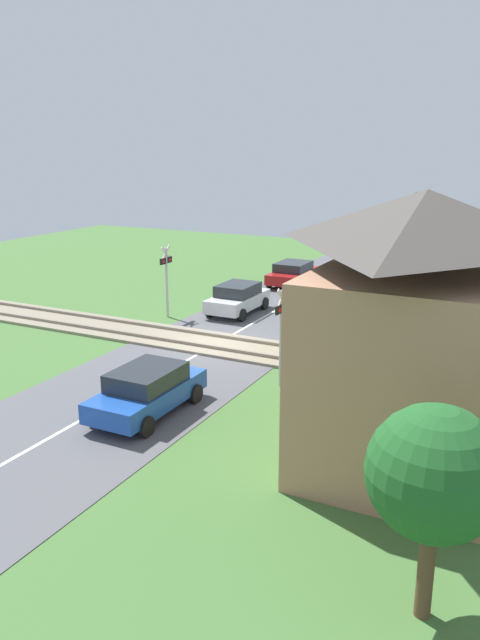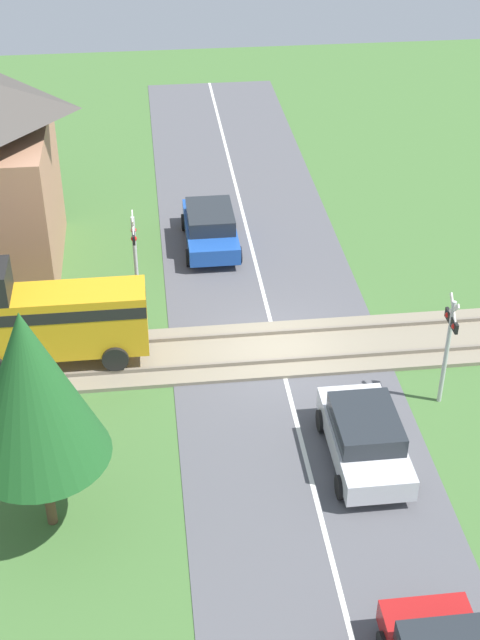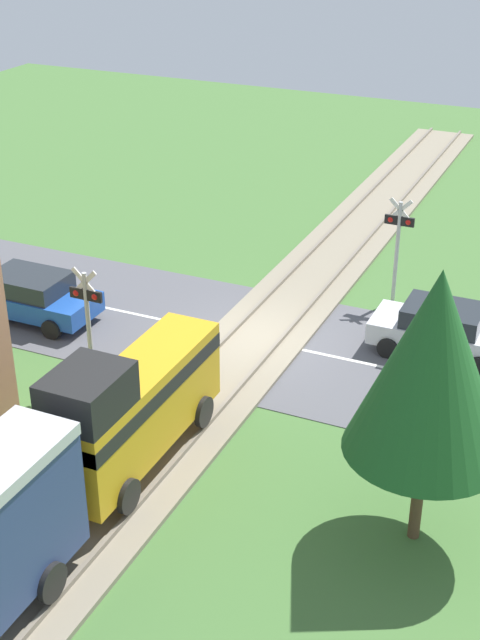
{
  "view_description": "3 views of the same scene",
  "coord_description": "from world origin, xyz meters",
  "px_view_note": "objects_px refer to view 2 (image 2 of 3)",
  "views": [
    {
      "loc": [
        20.85,
        11.64,
        7.68
      ],
      "look_at": [
        0.0,
        1.15,
        1.2
      ],
      "focal_mm": 35.0,
      "sensor_mm": 36.0,
      "label": 1
    },
    {
      "loc": [
        -21.34,
        3.6,
        15.62
      ],
      "look_at": [
        0.0,
        1.15,
        1.2
      ],
      "focal_mm": 50.0,
      "sensor_mm": 36.0,
      "label": 2
    },
    {
      "loc": [
        -8.78,
        20.54,
        12.13
      ],
      "look_at": [
        0.0,
        1.15,
        1.2
      ],
      "focal_mm": 50.0,
      "sensor_mm": 36.0,
      "label": 3
    }
  ],
  "objects_px": {
    "car_far_side": "(210,227)",
    "crossing_signal_east_approach": "(135,250)",
    "car_near_crossing": "(365,436)",
    "crossing_signal_west_approach": "(449,337)"
  },
  "relations": [
    {
      "from": "car_far_side",
      "to": "crossing_signal_east_approach",
      "type": "bearing_deg",
      "value": 145.57
    },
    {
      "from": "car_near_crossing",
      "to": "car_far_side",
      "type": "distance_m",
      "value": 11.96
    },
    {
      "from": "car_near_crossing",
      "to": "crossing_signal_west_approach",
      "type": "height_order",
      "value": "crossing_signal_west_approach"
    },
    {
      "from": "crossing_signal_west_approach",
      "to": "car_near_crossing",
      "type": "bearing_deg",
      "value": 128.01
    },
    {
      "from": "car_near_crossing",
      "to": "crossing_signal_east_approach",
      "type": "relative_size",
      "value": 1.13
    },
    {
      "from": "car_near_crossing",
      "to": "crossing_signal_west_approach",
      "type": "xyz_separation_m",
      "value": [
        2.07,
        -2.64,
        1.39
      ]
    },
    {
      "from": "car_far_side",
      "to": "crossing_signal_east_approach",
      "type": "height_order",
      "value": "crossing_signal_east_approach"
    },
    {
      "from": "car_far_side",
      "to": "crossing_signal_west_approach",
      "type": "height_order",
      "value": "crossing_signal_west_approach"
    },
    {
      "from": "crossing_signal_west_approach",
      "to": "crossing_signal_east_approach",
      "type": "bearing_deg",
      "value": 55.18
    },
    {
      "from": "car_far_side",
      "to": "crossing_signal_east_approach",
      "type": "xyz_separation_m",
      "value": [
        -3.86,
        2.64,
        1.4
      ]
    }
  ]
}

